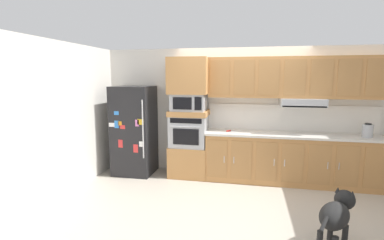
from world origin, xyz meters
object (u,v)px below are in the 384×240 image
screwdriver (229,131)px  microwave (189,102)px  built_in_oven (189,131)px  electric_kettle (368,131)px  dog (337,213)px  refrigerator (134,130)px

screwdriver → microwave: bearing=178.0°
built_in_oven → electric_kettle: 3.13m
screwdriver → dog: size_ratio=0.21×
screwdriver → dog: screwdriver is taller
microwave → refrigerator: bearing=-176.5°
refrigerator → built_in_oven: (1.11, 0.07, 0.02)m
refrigerator → built_in_oven: refrigerator is taller
refrigerator → screwdriver: (1.89, 0.04, 0.05)m
electric_kettle → refrigerator: bearing=-179.7°
refrigerator → built_in_oven: size_ratio=2.51×
screwdriver → dog: (1.38, -1.96, -0.53)m
microwave → dog: (2.16, -1.99, -1.06)m
refrigerator → microwave: refrigerator is taller
dog → microwave: bearing=80.4°
electric_kettle → microwave: bearing=179.1°
built_in_oven → screwdriver: size_ratio=4.15×
electric_kettle → dog: (-0.97, -1.94, -0.63)m
built_in_oven → microwave: size_ratio=1.09×
built_in_oven → dog: (2.16, -1.99, -0.50)m
built_in_oven → microwave: bearing=-0.8°
built_in_oven → refrigerator: bearing=-176.5°
refrigerator → screwdriver: bearing=1.2°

